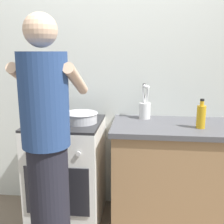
{
  "coord_description": "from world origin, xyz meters",
  "views": [
    {
      "loc": [
        0.28,
        -2.0,
        1.48
      ],
      "look_at": [
        0.05,
        0.12,
        1.0
      ],
      "focal_mm": 43.19,
      "sensor_mm": 36.0,
      "label": 1
    }
  ],
  "objects": [
    {
      "name": "person",
      "position": [
        -0.31,
        -0.43,
        0.86
      ],
      "size": [
        0.41,
        0.5,
        1.7
      ],
      "color": "black",
      "rests_on": "ground"
    },
    {
      "name": "pot",
      "position": [
        -0.49,
        0.11,
        0.97
      ],
      "size": [
        0.24,
        0.17,
        0.14
      ],
      "color": "#38383D",
      "rests_on": "stove_range"
    },
    {
      "name": "utensil_crock",
      "position": [
        0.32,
        0.34,
        1.0
      ],
      "size": [
        0.1,
        0.1,
        0.31
      ],
      "color": "silver",
      "rests_on": "countertop"
    },
    {
      "name": "countertop",
      "position": [
        0.55,
        0.15,
        0.45
      ],
      "size": [
        1.0,
        0.6,
        0.9
      ],
      "color": "#99724C",
      "rests_on": "ground"
    },
    {
      "name": "stove_range",
      "position": [
        -0.35,
        0.15,
        0.45
      ],
      "size": [
        0.6,
        0.62,
        0.9
      ],
      "color": "white",
      "rests_on": "ground"
    },
    {
      "name": "oil_bottle",
      "position": [
        0.74,
        0.07,
        0.99
      ],
      "size": [
        0.07,
        0.07,
        0.23
      ],
      "color": "gold",
      "rests_on": "countertop"
    },
    {
      "name": "mixing_bowl",
      "position": [
        -0.21,
        0.14,
        0.95
      ],
      "size": [
        0.28,
        0.28,
        0.09
      ],
      "color": "#B7B7BC",
      "rests_on": "stove_range"
    },
    {
      "name": "back_wall",
      "position": [
        0.2,
        0.5,
        1.25
      ],
      "size": [
        3.2,
        0.1,
        2.5
      ],
      "color": "silver",
      "rests_on": "ground"
    }
  ]
}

